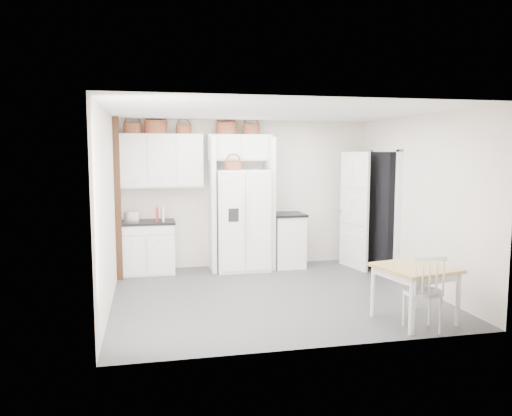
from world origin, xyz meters
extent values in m
plane|color=#48484A|center=(0.00, 0.00, 0.00)|extent=(4.50, 4.50, 0.00)
plane|color=white|center=(0.00, 0.00, 2.60)|extent=(4.50, 4.50, 0.00)
plane|color=beige|center=(0.00, 2.00, 1.30)|extent=(4.50, 0.00, 4.50)
plane|color=beige|center=(-2.25, 0.00, 1.30)|extent=(0.00, 4.00, 4.00)
plane|color=beige|center=(2.25, 0.00, 1.30)|extent=(0.00, 4.00, 4.00)
cube|color=white|center=(-0.15, 1.65, 0.87)|extent=(0.90, 0.72, 1.74)
cube|color=white|center=(-1.78, 1.70, 0.43)|extent=(0.92, 0.58, 0.85)
cube|color=white|center=(0.69, 1.70, 0.46)|extent=(0.52, 0.63, 0.92)
cube|color=#A9883E|center=(1.40, -1.45, 0.34)|extent=(0.96, 0.96, 0.68)
cube|color=white|center=(1.33, -1.75, 0.45)|extent=(0.50, 0.47, 0.91)
cube|color=black|center=(-1.78, 1.70, 0.87)|extent=(0.96, 0.62, 0.04)
cube|color=black|center=(0.69, 1.70, 0.94)|extent=(0.57, 0.67, 0.04)
cube|color=silver|center=(-2.00, 1.71, 0.98)|extent=(0.26, 0.17, 0.17)
cube|color=#B0222C|center=(-1.59, 1.62, 1.01)|extent=(0.05, 0.16, 0.23)
cube|color=#F5E7CF|center=(-1.50, 1.62, 1.01)|extent=(0.04, 0.16, 0.24)
cylinder|color=maroon|center=(-1.96, 1.83, 2.43)|extent=(0.30, 0.30, 0.17)
cylinder|color=maroon|center=(-1.58, 1.83, 2.46)|extent=(0.38, 0.38, 0.22)
cylinder|color=maroon|center=(-1.12, 1.83, 2.42)|extent=(0.26, 0.26, 0.15)
cylinder|color=maroon|center=(-0.38, 1.83, 2.45)|extent=(0.36, 0.36, 0.21)
cylinder|color=maroon|center=(0.06, 1.83, 2.44)|extent=(0.30, 0.30, 0.17)
cylinder|color=maroon|center=(-0.31, 1.55, 1.82)|extent=(0.28, 0.28, 0.15)
cube|color=white|center=(-1.50, 1.83, 1.90)|extent=(1.40, 0.34, 0.90)
cube|color=white|center=(-0.15, 1.83, 2.12)|extent=(1.12, 0.34, 0.45)
cube|color=white|center=(-0.66, 1.70, 1.15)|extent=(0.08, 0.60, 2.30)
cube|color=white|center=(0.36, 1.70, 1.15)|extent=(0.08, 0.60, 2.30)
cube|color=#411E0F|center=(-2.20, 1.35, 1.30)|extent=(0.09, 0.09, 2.60)
cube|color=black|center=(2.16, 1.00, 1.02)|extent=(0.18, 0.85, 2.05)
cube|color=white|center=(1.80, 1.33, 1.02)|extent=(0.21, 0.79, 2.05)
camera|label=1|loc=(-1.72, -6.79, 2.05)|focal=35.00mm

